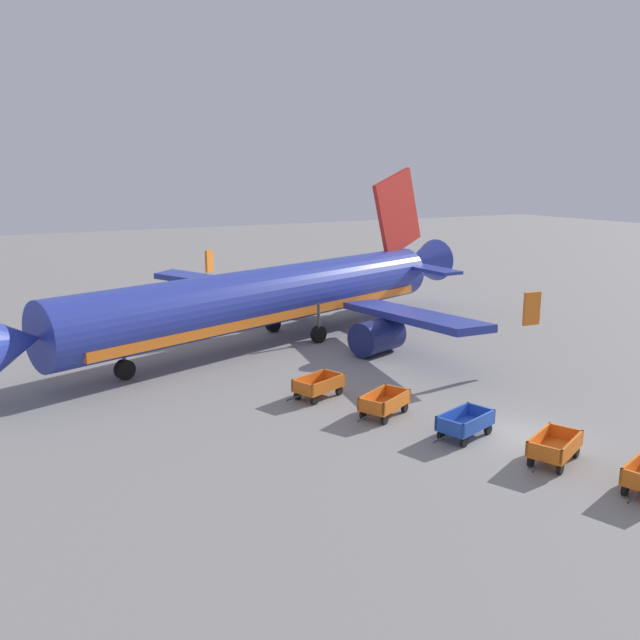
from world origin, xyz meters
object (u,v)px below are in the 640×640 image
Objects in this scene: baggage_cart_second_in_row at (554,447)px; baggage_cart_fourth_in_row at (384,403)px; baggage_cart_third_in_row at (465,424)px; baggage_cart_far_end at (318,386)px; airplane at (279,296)px.

baggage_cart_second_in_row is 7.91m from baggage_cart_fourth_in_row.
baggage_cart_second_in_row and baggage_cart_fourth_in_row have the same top height.
baggage_cart_far_end is (-3.08, 7.42, 0.00)m from baggage_cart_third_in_row.
airplane is 15.19m from baggage_cart_fourth_in_row.
baggage_cart_third_in_row is at bearing -89.99° from airplane.
baggage_cart_third_in_row is at bearing -67.45° from baggage_cart_far_end.
baggage_cart_fourth_in_row is at bearing -96.16° from airplane.
airplane is 10.25× the size of baggage_cart_far_end.
baggage_cart_far_end is (-3.08, -11.22, -2.45)m from airplane.
baggage_cart_third_in_row is 8.04m from baggage_cart_far_end.
airplane is at bearing 90.01° from baggage_cart_third_in_row.
baggage_cart_second_in_row is 3.85m from baggage_cart_third_in_row.
baggage_cart_fourth_in_row is (-1.61, 3.73, 0.00)m from baggage_cart_third_in_row.
airplane is 10.45× the size of baggage_cart_fourth_in_row.
baggage_cart_far_end is at bearing 112.20° from baggage_cart_second_in_row.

